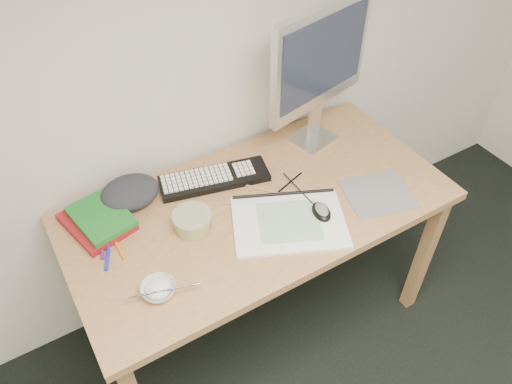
{
  "coord_description": "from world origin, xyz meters",
  "views": [
    {
      "loc": [
        -0.77,
        0.34,
        2.05
      ],
      "look_at": [
        -0.12,
        1.42,
        0.83
      ],
      "focal_mm": 35.0,
      "sensor_mm": 36.0,
      "label": 1
    }
  ],
  "objects_px": {
    "keyboard": "(214,179)",
    "rice_bowl": "(158,290)",
    "desk": "(259,219)",
    "sketchpad": "(289,222)",
    "monitor": "(320,62)"
  },
  "relations": [
    {
      "from": "monitor",
      "to": "rice_bowl",
      "type": "relative_size",
      "value": 5.26
    },
    {
      "from": "rice_bowl",
      "to": "monitor",
      "type": "bearing_deg",
      "value": 24.14
    },
    {
      "from": "sketchpad",
      "to": "monitor",
      "type": "bearing_deg",
      "value": 69.47
    },
    {
      "from": "keyboard",
      "to": "desk",
      "type": "bearing_deg",
      "value": -53.42
    },
    {
      "from": "keyboard",
      "to": "rice_bowl",
      "type": "xyz_separation_m",
      "value": [
        -0.38,
        -0.36,
        0.0
      ]
    },
    {
      "from": "keyboard",
      "to": "rice_bowl",
      "type": "bearing_deg",
      "value": -122.8
    },
    {
      "from": "sketchpad",
      "to": "monitor",
      "type": "height_order",
      "value": "monitor"
    },
    {
      "from": "desk",
      "to": "monitor",
      "type": "relative_size",
      "value": 2.44
    },
    {
      "from": "monitor",
      "to": "desk",
      "type": "bearing_deg",
      "value": -164.05
    },
    {
      "from": "sketchpad",
      "to": "rice_bowl",
      "type": "relative_size",
      "value": 3.59
    },
    {
      "from": "desk",
      "to": "rice_bowl",
      "type": "relative_size",
      "value": 12.84
    },
    {
      "from": "rice_bowl",
      "to": "desk",
      "type": "bearing_deg",
      "value": 20.05
    },
    {
      "from": "desk",
      "to": "sketchpad",
      "type": "distance_m",
      "value": 0.17
    },
    {
      "from": "sketchpad",
      "to": "monitor",
      "type": "xyz_separation_m",
      "value": [
        0.35,
        0.35,
        0.35
      ]
    },
    {
      "from": "desk",
      "to": "monitor",
      "type": "height_order",
      "value": "monitor"
    }
  ]
}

